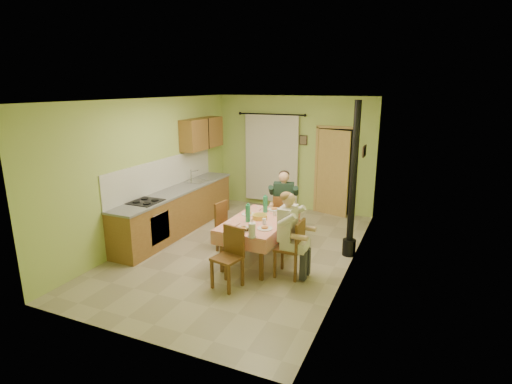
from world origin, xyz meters
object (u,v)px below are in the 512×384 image
at_px(chair_near, 228,269).
at_px(man_right, 290,225).
at_px(chair_right, 290,259).
at_px(chair_far, 283,226).
at_px(chair_left, 228,235).
at_px(man_far, 284,198).
at_px(stove_flue, 352,202).
at_px(dining_table, 259,240).

xyz_separation_m(chair_near, man_right, (0.74, 0.74, 0.59)).
height_order(chair_near, chair_right, chair_right).
distance_m(chair_far, man_right, 1.68).
bearing_deg(chair_left, man_far, 147.21).
xyz_separation_m(man_right, stove_flue, (0.75, 1.22, 0.15)).
xyz_separation_m(chair_near, chair_left, (-0.66, 1.28, -0.00)).
xyz_separation_m(chair_near, chair_right, (0.75, 0.74, 0.00)).
xyz_separation_m(chair_far, chair_left, (-0.78, -0.90, -0.00)).
bearing_deg(stove_flue, dining_table, -148.91).
bearing_deg(man_far, man_right, -82.37).
height_order(dining_table, man_far, man_far).
height_order(chair_far, chair_left, chair_far).
xyz_separation_m(dining_table, chair_right, (0.70, -0.36, -0.09)).
distance_m(man_far, man_right, 1.59).
distance_m(chair_left, stove_flue, 2.37).
bearing_deg(man_far, chair_left, -145.90).
bearing_deg(chair_near, stove_flue, -115.15).
xyz_separation_m(chair_far, stove_flue, (1.37, -0.22, 0.74)).
height_order(dining_table, chair_left, chair_left).
xyz_separation_m(dining_table, chair_left, (-0.71, 0.19, -0.09)).
xyz_separation_m(dining_table, man_far, (0.06, 1.10, 0.50)).
bearing_deg(dining_table, chair_left, 166.01).
bearing_deg(man_right, chair_far, 23.86).
height_order(dining_table, stove_flue, stove_flue).
distance_m(man_far, stove_flue, 1.40).
bearing_deg(man_right, chair_near, 135.48).
height_order(chair_right, man_right, man_right).
height_order(chair_near, man_right, man_right).
bearing_deg(man_right, man_far, 23.80).
bearing_deg(chair_right, chair_left, 69.35).
height_order(chair_far, man_far, man_far).
height_order(man_far, man_right, same).
height_order(chair_far, man_right, man_right).
height_order(chair_near, chair_left, chair_near).
bearing_deg(man_right, dining_table, 63.26).
height_order(chair_far, stove_flue, stove_flue).
relative_size(dining_table, chair_near, 1.75).
relative_size(chair_left, man_far, 0.67).
xyz_separation_m(dining_table, stove_flue, (1.44, 0.87, 0.64)).
height_order(chair_near, stove_flue, stove_flue).
bearing_deg(dining_table, man_right, -26.14).
relative_size(dining_table, chair_left, 1.79).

